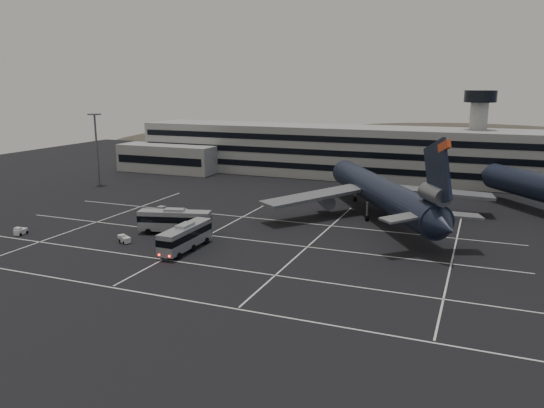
{
  "coord_description": "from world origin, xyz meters",
  "views": [
    {
      "loc": [
        37.19,
        -73.59,
        25.51
      ],
      "look_at": [
        3.32,
        10.36,
        5.0
      ],
      "focal_mm": 35.0,
      "sensor_mm": 36.0,
      "label": 1
    }
  ],
  "objects_px": {
    "bus_near": "(185,236)",
    "bus_far": "(175,220)",
    "trijet_main": "(381,192)",
    "tug_a": "(20,231)",
    "uld_cluster": "(167,218)"
  },
  "relations": [
    {
      "from": "trijet_main",
      "to": "bus_near",
      "type": "relative_size",
      "value": 4.27
    },
    {
      "from": "bus_far",
      "to": "tug_a",
      "type": "bearing_deg",
      "value": 98.83
    },
    {
      "from": "tug_a",
      "to": "uld_cluster",
      "type": "xyz_separation_m",
      "value": [
        18.89,
        16.84,
        0.21
      ]
    },
    {
      "from": "bus_far",
      "to": "tug_a",
      "type": "height_order",
      "value": "bus_far"
    },
    {
      "from": "trijet_main",
      "to": "uld_cluster",
      "type": "xyz_separation_m",
      "value": [
        -36.77,
        -17.99,
        -4.42
      ]
    },
    {
      "from": "trijet_main",
      "to": "uld_cluster",
      "type": "distance_m",
      "value": 41.17
    },
    {
      "from": "trijet_main",
      "to": "bus_far",
      "type": "bearing_deg",
      "value": -173.45
    },
    {
      "from": "bus_near",
      "to": "uld_cluster",
      "type": "xyz_separation_m",
      "value": [
        -12.26,
        13.72,
        -1.52
      ]
    },
    {
      "from": "bus_near",
      "to": "bus_far",
      "type": "xyz_separation_m",
      "value": [
        -6.73,
        7.63,
        0.09
      ]
    },
    {
      "from": "tug_a",
      "to": "trijet_main",
      "type": "bearing_deg",
      "value": 25.38
    },
    {
      "from": "bus_near",
      "to": "bus_far",
      "type": "relative_size",
      "value": 0.94
    },
    {
      "from": "trijet_main",
      "to": "bus_far",
      "type": "relative_size",
      "value": 4.02
    },
    {
      "from": "bus_far",
      "to": "uld_cluster",
      "type": "xyz_separation_m",
      "value": [
        -5.53,
        6.09,
        -1.61
      ]
    },
    {
      "from": "trijet_main",
      "to": "tug_a",
      "type": "relative_size",
      "value": 22.48
    },
    {
      "from": "bus_near",
      "to": "uld_cluster",
      "type": "bearing_deg",
      "value": 131.86
    }
  ]
}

